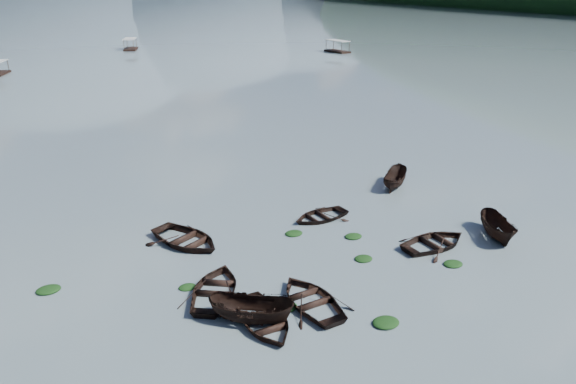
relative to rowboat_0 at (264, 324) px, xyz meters
name	(u,v)px	position (x,y,z in m)	size (l,w,h in m)	color
ground_plane	(382,331)	(4.73, -2.27, 0.00)	(2400.00, 2400.00, 0.00)	slate
rowboat_0	(264,324)	(0.00, 0.00, 0.00)	(2.98, 4.17, 0.86)	black
rowboat_1	(216,294)	(-1.45, 3.12, 0.00)	(3.13, 4.39, 0.91)	black
rowboat_2	(252,321)	(-0.44, 0.38, 0.00)	(1.49, 3.95, 1.53)	black
rowboat_3	(312,304)	(2.61, 0.70, 0.00)	(3.06, 4.28, 0.89)	black
rowboat_4	(435,246)	(11.54, 3.60, 0.00)	(3.07, 4.30, 0.89)	black
rowboat_5	(496,237)	(15.70, 3.31, 0.00)	(1.46, 3.88, 1.50)	black
rowboat_6	(186,243)	(-1.93, 8.89, 0.00)	(3.45, 4.83, 1.00)	black
rowboat_7	(320,219)	(6.80, 9.33, 0.00)	(2.74, 3.84, 0.79)	black
rowboat_8	(394,186)	(14.28, 12.66, 0.00)	(1.43, 3.81, 1.47)	black
weed_clump_0	(286,308)	(1.35, 0.81, 0.00)	(1.11, 0.91, 0.24)	black
weed_clump_1	(187,288)	(-2.68, 4.13, 0.00)	(0.89, 0.71, 0.20)	black
weed_clump_2	(386,324)	(5.14, -1.86, 0.00)	(1.25, 1.00, 0.27)	black
weed_clump_3	(364,260)	(6.93, 3.63, 0.00)	(1.01, 0.86, 0.23)	black
weed_clump_4	(453,265)	(11.21, 1.46, 0.00)	(1.08, 0.86, 0.22)	black
weed_clump_5	(49,291)	(-9.18, 6.22, 0.00)	(1.18, 0.95, 0.25)	black
weed_clump_6	(294,234)	(4.42, 7.85, 0.00)	(1.08, 0.90, 0.22)	black
weed_clump_7	(353,237)	(7.62, 6.23, 0.00)	(1.06, 0.85, 0.23)	black
pontoon_centre	(131,50)	(2.41, 109.05, 0.00)	(2.61, 6.25, 2.40)	black
pontoon_right	(337,52)	(45.29, 88.44, 0.00)	(2.65, 6.35, 2.44)	black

